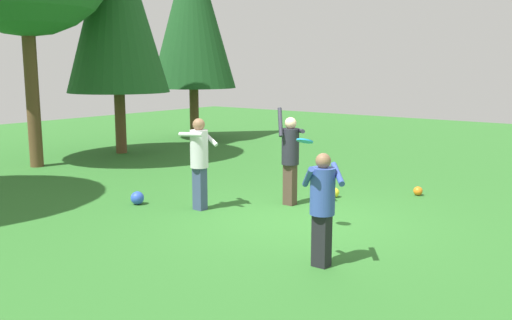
{
  "coord_description": "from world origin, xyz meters",
  "views": [
    {
      "loc": [
        -8.06,
        -5.31,
        2.72
      ],
      "look_at": [
        -0.28,
        0.72,
        1.05
      ],
      "focal_mm": 39.12,
      "sensor_mm": 36.0,
      "label": 1
    }
  ],
  "objects_px": {
    "ball_orange": "(418,191)",
    "tree_right": "(115,1)",
    "person_bystander": "(199,156)",
    "tree_far_right": "(192,11)",
    "ball_blue": "(137,198)",
    "ball_yellow": "(334,192)",
    "person_thrower": "(290,153)",
    "person_catcher": "(322,201)",
    "frisbee": "(305,141)"
  },
  "relations": [
    {
      "from": "ball_blue",
      "to": "frisbee",
      "type": "bearing_deg",
      "value": -83.99
    },
    {
      "from": "ball_blue",
      "to": "person_catcher",
      "type": "bearing_deg",
      "value": -98.87
    },
    {
      "from": "person_catcher",
      "to": "ball_blue",
      "type": "height_order",
      "value": "person_catcher"
    },
    {
      "from": "frisbee",
      "to": "ball_blue",
      "type": "bearing_deg",
      "value": 96.01
    },
    {
      "from": "person_catcher",
      "to": "tree_right",
      "type": "relative_size",
      "value": 0.21
    },
    {
      "from": "tree_right",
      "to": "person_thrower",
      "type": "bearing_deg",
      "value": -105.72
    },
    {
      "from": "person_bystander",
      "to": "tree_right",
      "type": "distance_m",
      "value": 8.5
    },
    {
      "from": "person_bystander",
      "to": "tree_far_right",
      "type": "height_order",
      "value": "tree_far_right"
    },
    {
      "from": "ball_blue",
      "to": "tree_far_right",
      "type": "distance_m",
      "value": 10.99
    },
    {
      "from": "ball_orange",
      "to": "tree_right",
      "type": "distance_m",
      "value": 10.67
    },
    {
      "from": "frisbee",
      "to": "ball_yellow",
      "type": "relative_size",
      "value": 1.45
    },
    {
      "from": "person_thrower",
      "to": "ball_orange",
      "type": "bearing_deg",
      "value": 102.65
    },
    {
      "from": "person_thrower",
      "to": "person_bystander",
      "type": "height_order",
      "value": "person_thrower"
    },
    {
      "from": "tree_far_right",
      "to": "person_catcher",
      "type": "bearing_deg",
      "value": -128.87
    },
    {
      "from": "person_thrower",
      "to": "ball_yellow",
      "type": "bearing_deg",
      "value": 119.19
    },
    {
      "from": "person_thrower",
      "to": "person_bystander",
      "type": "xyz_separation_m",
      "value": [
        -1.36,
        1.14,
        0.0
      ]
    },
    {
      "from": "person_bystander",
      "to": "frisbee",
      "type": "distance_m",
      "value": 2.46
    },
    {
      "from": "person_bystander",
      "to": "ball_yellow",
      "type": "height_order",
      "value": "person_bystander"
    },
    {
      "from": "frisbee",
      "to": "ball_orange",
      "type": "distance_m",
      "value": 4.06
    },
    {
      "from": "ball_orange",
      "to": "tree_right",
      "type": "bearing_deg",
      "value": 90.47
    },
    {
      "from": "person_thrower",
      "to": "ball_yellow",
      "type": "height_order",
      "value": "person_thrower"
    },
    {
      "from": "ball_yellow",
      "to": "ball_blue",
      "type": "bearing_deg",
      "value": 136.36
    },
    {
      "from": "ball_yellow",
      "to": "person_thrower",
      "type": "bearing_deg",
      "value": 160.15
    },
    {
      "from": "person_thrower",
      "to": "ball_orange",
      "type": "relative_size",
      "value": 9.93
    },
    {
      "from": "person_bystander",
      "to": "ball_orange",
      "type": "xyz_separation_m",
      "value": [
        3.68,
        -2.85,
        -0.95
      ]
    },
    {
      "from": "frisbee",
      "to": "tree_right",
      "type": "relative_size",
      "value": 0.04
    },
    {
      "from": "ball_yellow",
      "to": "tree_right",
      "type": "height_order",
      "value": "tree_right"
    },
    {
      "from": "person_catcher",
      "to": "ball_orange",
      "type": "height_order",
      "value": "person_catcher"
    },
    {
      "from": "person_catcher",
      "to": "ball_yellow",
      "type": "height_order",
      "value": "person_catcher"
    },
    {
      "from": "ball_blue",
      "to": "tree_right",
      "type": "xyz_separation_m",
      "value": [
        4.08,
        5.55,
        4.52
      ]
    },
    {
      "from": "person_thrower",
      "to": "frisbee",
      "type": "xyz_separation_m",
      "value": [
        -1.46,
        -1.27,
        0.49
      ]
    },
    {
      "from": "person_bystander",
      "to": "ball_orange",
      "type": "bearing_deg",
      "value": 54.46
    },
    {
      "from": "tree_far_right",
      "to": "person_thrower",
      "type": "bearing_deg",
      "value": -125.73
    },
    {
      "from": "tree_far_right",
      "to": "tree_right",
      "type": "relative_size",
      "value": 1.0
    },
    {
      "from": "tree_far_right",
      "to": "frisbee",
      "type": "bearing_deg",
      "value": -127.79
    },
    {
      "from": "tree_far_right",
      "to": "ball_yellow",
      "type": "bearing_deg",
      "value": -119.55
    },
    {
      "from": "person_catcher",
      "to": "ball_yellow",
      "type": "bearing_deg",
      "value": -14.84
    },
    {
      "from": "ball_yellow",
      "to": "person_catcher",
      "type": "bearing_deg",
      "value": -152.6
    },
    {
      "from": "ball_yellow",
      "to": "tree_far_right",
      "type": "bearing_deg",
      "value": 60.45
    },
    {
      "from": "person_thrower",
      "to": "person_catcher",
      "type": "relative_size",
      "value": 1.22
    },
    {
      "from": "frisbee",
      "to": "ball_orange",
      "type": "bearing_deg",
      "value": -6.65
    },
    {
      "from": "ball_blue",
      "to": "tree_far_right",
      "type": "xyz_separation_m",
      "value": [
        7.95,
        6.09,
        4.52
      ]
    },
    {
      "from": "person_thrower",
      "to": "tree_right",
      "type": "height_order",
      "value": "tree_right"
    },
    {
      "from": "person_bystander",
      "to": "ball_yellow",
      "type": "xyz_separation_m",
      "value": [
        2.44,
        -1.53,
        -0.94
      ]
    },
    {
      "from": "person_bystander",
      "to": "tree_right",
      "type": "relative_size",
      "value": 0.24
    },
    {
      "from": "person_thrower",
      "to": "ball_yellow",
      "type": "distance_m",
      "value": 1.48
    },
    {
      "from": "ball_blue",
      "to": "ball_yellow",
      "type": "bearing_deg",
      "value": -43.64
    },
    {
      "from": "person_bystander",
      "to": "ball_orange",
      "type": "relative_size",
      "value": 9.07
    },
    {
      "from": "ball_yellow",
      "to": "ball_orange",
      "type": "bearing_deg",
      "value": -46.74
    },
    {
      "from": "person_bystander",
      "to": "ball_blue",
      "type": "distance_m",
      "value": 1.62
    }
  ]
}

